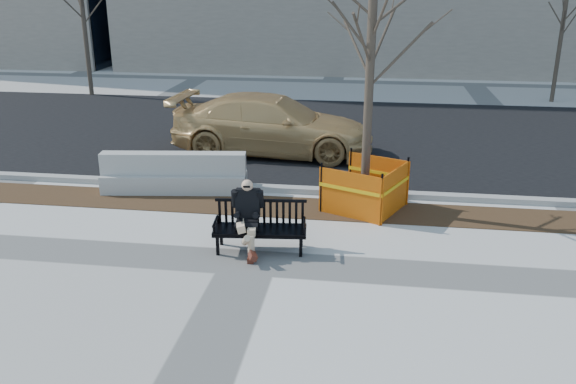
{
  "coord_description": "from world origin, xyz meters",
  "views": [
    {
      "loc": [
        1.94,
        -8.9,
        4.5
      ],
      "look_at": [
        0.49,
        1.09,
        0.89
      ],
      "focal_mm": 37.72,
      "sensor_mm": 36.0,
      "label": 1
    }
  ],
  "objects_px": {
    "sedan": "(273,153)",
    "jersey_barrier_left": "(175,192)",
    "tree_fence": "(364,208)",
    "seated_man": "(248,249)",
    "bench": "(260,250)"
  },
  "relations": [
    {
      "from": "tree_fence",
      "to": "jersey_barrier_left",
      "type": "xyz_separation_m",
      "value": [
        -4.15,
        0.42,
        0.0
      ]
    },
    {
      "from": "tree_fence",
      "to": "jersey_barrier_left",
      "type": "relative_size",
      "value": 1.64
    },
    {
      "from": "bench",
      "to": "sedan",
      "type": "height_order",
      "value": "sedan"
    },
    {
      "from": "jersey_barrier_left",
      "to": "seated_man",
      "type": "bearing_deg",
      "value": -57.89
    },
    {
      "from": "bench",
      "to": "jersey_barrier_left",
      "type": "xyz_separation_m",
      "value": [
        -2.43,
        2.71,
        0.0
      ]
    },
    {
      "from": "sedan",
      "to": "tree_fence",
      "type": "bearing_deg",
      "value": -143.15
    },
    {
      "from": "bench",
      "to": "jersey_barrier_left",
      "type": "bearing_deg",
      "value": 126.13
    },
    {
      "from": "bench",
      "to": "jersey_barrier_left",
      "type": "distance_m",
      "value": 3.64
    },
    {
      "from": "bench",
      "to": "tree_fence",
      "type": "height_order",
      "value": "tree_fence"
    },
    {
      "from": "seated_man",
      "to": "jersey_barrier_left",
      "type": "bearing_deg",
      "value": 123.67
    },
    {
      "from": "jersey_barrier_left",
      "to": "tree_fence",
      "type": "bearing_deg",
      "value": -13.09
    },
    {
      "from": "sedan",
      "to": "jersey_barrier_left",
      "type": "distance_m",
      "value": 3.76
    },
    {
      "from": "seated_man",
      "to": "tree_fence",
      "type": "bearing_deg",
      "value": 43.57
    },
    {
      "from": "jersey_barrier_left",
      "to": "bench",
      "type": "bearing_deg",
      "value": -55.43
    },
    {
      "from": "bench",
      "to": "tree_fence",
      "type": "relative_size",
      "value": 0.31
    }
  ]
}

